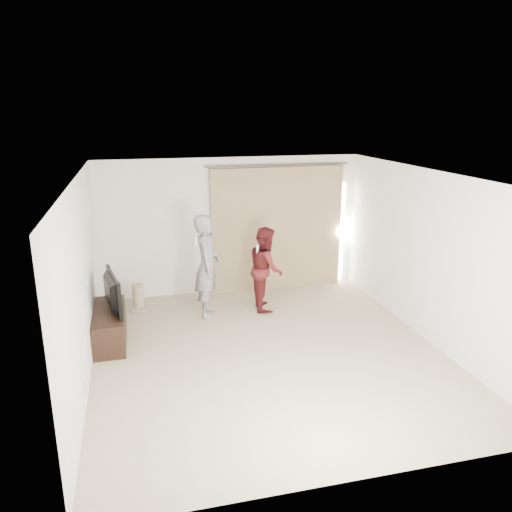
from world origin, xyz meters
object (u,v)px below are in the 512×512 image
at_px(tv, 107,293).
at_px(person_man, 207,266).
at_px(person_woman, 266,268).
at_px(tv_console, 110,326).

relative_size(tv, person_man, 0.57).
height_order(tv, person_woman, person_woman).
bearing_deg(tv_console, person_woman, 15.43).
bearing_deg(tv, tv_console, -0.00).
bearing_deg(person_man, tv_console, -157.74).
bearing_deg(tv_console, tv, 0.00).
relative_size(tv_console, person_woman, 0.88).
xyz_separation_m(tv, person_woman, (2.67, 0.74, -0.05)).
xyz_separation_m(tv_console, person_woman, (2.67, 0.74, 0.49)).
bearing_deg(tv_console, person_man, 22.26).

